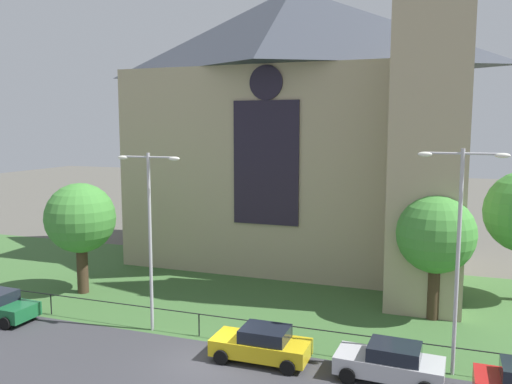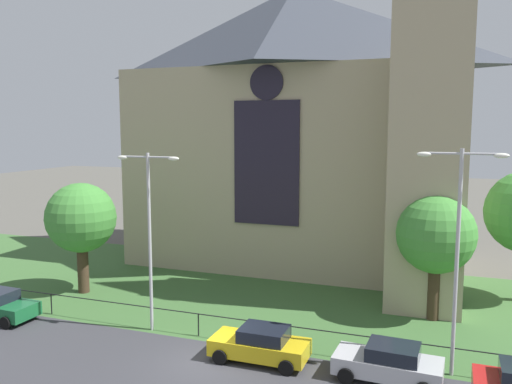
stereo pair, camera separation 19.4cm
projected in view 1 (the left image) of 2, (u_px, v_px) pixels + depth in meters
name	position (u px, v px, depth m)	size (l,w,h in m)	color
ground	(277.00, 293.00, 31.96)	(160.00, 160.00, 0.00)	#56544C
road_asphalt	(186.00, 384.00, 20.75)	(120.00, 8.00, 0.01)	#38383D
grass_verge	(267.00, 304.00, 30.09)	(120.00, 20.00, 0.01)	#3D6633
church_building	(300.00, 123.00, 38.44)	(23.20, 16.20, 26.00)	tan
iron_railing	(199.00, 316.00, 25.36)	(35.23, 0.07, 1.13)	black
tree_left_near	(80.00, 219.00, 31.57)	(4.19, 4.19, 6.71)	#423021
tree_right_near	(436.00, 235.00, 27.19)	(4.05, 4.05, 6.57)	#423021
streetlamp_near	(150.00, 220.00, 25.54)	(3.37, 0.26, 8.81)	#B2B2B7
streetlamp_far	(459.00, 236.00, 20.84)	(3.37, 0.26, 9.22)	#B2B2B7
parked_car_yellow	(262.00, 344.00, 22.72)	(4.20, 2.03, 1.51)	gold
parked_car_silver	(390.00, 362.00, 20.97)	(4.28, 2.18, 1.51)	#B7B7BC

